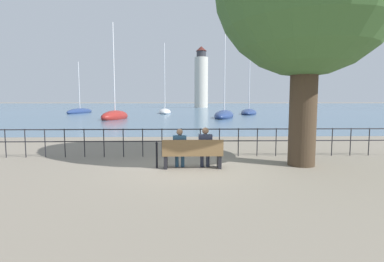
{
  "coord_description": "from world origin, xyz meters",
  "views": [
    {
      "loc": [
        -0.31,
        -9.06,
        2.05
      ],
      "look_at": [
        0.0,
        0.5,
        1.1
      ],
      "focal_mm": 28.0,
      "sensor_mm": 36.0,
      "label": 1
    }
  ],
  "objects_px": {
    "sailboat_0": "(224,115)",
    "sailboat_3": "(165,112)",
    "harbor_lighthouse": "(201,79)",
    "sailboat_2": "(249,112)",
    "sailboat_1": "(115,116)",
    "sailboat_5": "(80,112)",
    "seated_person_right": "(205,146)",
    "park_bench": "(193,154)",
    "closed_umbrella": "(157,153)",
    "seated_person_left": "(180,147)"
  },
  "relations": [
    {
      "from": "sailboat_0",
      "to": "sailboat_3",
      "type": "height_order",
      "value": "sailboat_3"
    },
    {
      "from": "sailboat_0",
      "to": "harbor_lighthouse",
      "type": "distance_m",
      "value": 60.87
    },
    {
      "from": "sailboat_3",
      "to": "sailboat_2",
      "type": "bearing_deg",
      "value": -18.07
    },
    {
      "from": "sailboat_1",
      "to": "sailboat_5",
      "type": "height_order",
      "value": "sailboat_1"
    },
    {
      "from": "sailboat_5",
      "to": "harbor_lighthouse",
      "type": "xyz_separation_m",
      "value": [
        23.88,
        45.27,
        8.84
      ]
    },
    {
      "from": "seated_person_right",
      "to": "sailboat_5",
      "type": "xyz_separation_m",
      "value": [
        -18.43,
        43.37,
        -0.4
      ]
    },
    {
      "from": "park_bench",
      "to": "harbor_lighthouse",
      "type": "height_order",
      "value": "harbor_lighthouse"
    },
    {
      "from": "sailboat_5",
      "to": "closed_umbrella",
      "type": "bearing_deg",
      "value": -59.77
    },
    {
      "from": "seated_person_right",
      "to": "sailboat_0",
      "type": "bearing_deg",
      "value": 80.89
    },
    {
      "from": "park_bench",
      "to": "sailboat_2",
      "type": "xyz_separation_m",
      "value": [
        10.35,
        38.69,
        -0.16
      ]
    },
    {
      "from": "seated_person_right",
      "to": "sailboat_1",
      "type": "bearing_deg",
      "value": 108.32
    },
    {
      "from": "sailboat_0",
      "to": "sailboat_5",
      "type": "distance_m",
      "value": 27.43
    },
    {
      "from": "park_bench",
      "to": "closed_umbrella",
      "type": "height_order",
      "value": "park_bench"
    },
    {
      "from": "sailboat_5",
      "to": "seated_person_left",
      "type": "bearing_deg",
      "value": -58.98
    },
    {
      "from": "seated_person_left",
      "to": "sailboat_5",
      "type": "distance_m",
      "value": 46.82
    },
    {
      "from": "seated_person_right",
      "to": "sailboat_2",
      "type": "bearing_deg",
      "value": 75.54
    },
    {
      "from": "closed_umbrella",
      "to": "sailboat_5",
      "type": "height_order",
      "value": "sailboat_5"
    },
    {
      "from": "sailboat_0",
      "to": "sailboat_5",
      "type": "bearing_deg",
      "value": 160.88
    },
    {
      "from": "seated_person_right",
      "to": "closed_umbrella",
      "type": "distance_m",
      "value": 1.51
    },
    {
      "from": "closed_umbrella",
      "to": "sailboat_1",
      "type": "height_order",
      "value": "sailboat_1"
    },
    {
      "from": "seated_person_right",
      "to": "sailboat_2",
      "type": "xyz_separation_m",
      "value": [
        9.96,
        38.61,
        -0.42
      ]
    },
    {
      "from": "seated_person_left",
      "to": "sailboat_1",
      "type": "bearing_deg",
      "value": 106.71
    },
    {
      "from": "sailboat_0",
      "to": "sailboat_2",
      "type": "relative_size",
      "value": 1.19
    },
    {
      "from": "closed_umbrella",
      "to": "sailboat_0",
      "type": "height_order",
      "value": "sailboat_0"
    },
    {
      "from": "seated_person_right",
      "to": "harbor_lighthouse",
      "type": "distance_m",
      "value": 89.21
    },
    {
      "from": "sailboat_3",
      "to": "harbor_lighthouse",
      "type": "bearing_deg",
      "value": 75.2
    },
    {
      "from": "sailboat_1",
      "to": "harbor_lighthouse",
      "type": "height_order",
      "value": "harbor_lighthouse"
    },
    {
      "from": "sailboat_3",
      "to": "harbor_lighthouse",
      "type": "distance_m",
      "value": 48.23
    },
    {
      "from": "sailboat_1",
      "to": "sailboat_3",
      "type": "xyz_separation_m",
      "value": [
        4.73,
        16.71,
        -0.07
      ]
    },
    {
      "from": "seated_person_left",
      "to": "sailboat_3",
      "type": "distance_m",
      "value": 42.21
    },
    {
      "from": "closed_umbrella",
      "to": "sailboat_1",
      "type": "distance_m",
      "value": 26.29
    },
    {
      "from": "seated_person_right",
      "to": "sailboat_2",
      "type": "distance_m",
      "value": 39.88
    },
    {
      "from": "park_bench",
      "to": "harbor_lighthouse",
      "type": "distance_m",
      "value": 89.33
    },
    {
      "from": "sailboat_3",
      "to": "sailboat_5",
      "type": "bearing_deg",
      "value": 171.41
    },
    {
      "from": "sailboat_5",
      "to": "harbor_lighthouse",
      "type": "relative_size",
      "value": 0.46
    },
    {
      "from": "park_bench",
      "to": "sailboat_0",
      "type": "xyz_separation_m",
      "value": [
        4.95,
        28.49,
        -0.13
      ]
    },
    {
      "from": "park_bench",
      "to": "sailboat_1",
      "type": "height_order",
      "value": "sailboat_1"
    },
    {
      "from": "sailboat_5",
      "to": "harbor_lighthouse",
      "type": "bearing_deg",
      "value": 71.07
    },
    {
      "from": "park_bench",
      "to": "sailboat_1",
      "type": "bearing_deg",
      "value": 107.47
    },
    {
      "from": "sailboat_1",
      "to": "sailboat_2",
      "type": "height_order",
      "value": "sailboat_1"
    },
    {
      "from": "sailboat_2",
      "to": "seated_person_left",
      "type": "bearing_deg",
      "value": -90.4
    },
    {
      "from": "sailboat_2",
      "to": "sailboat_3",
      "type": "relative_size",
      "value": 0.77
    },
    {
      "from": "seated_person_right",
      "to": "sailboat_0",
      "type": "distance_m",
      "value": 28.78
    },
    {
      "from": "seated_person_left",
      "to": "harbor_lighthouse",
      "type": "relative_size",
      "value": 0.06
    },
    {
      "from": "seated_person_left",
      "to": "sailboat_1",
      "type": "distance_m",
      "value": 26.52
    },
    {
      "from": "closed_umbrella",
      "to": "sailboat_0",
      "type": "bearing_deg",
      "value": 77.96
    },
    {
      "from": "closed_umbrella",
      "to": "sailboat_5",
      "type": "xyz_separation_m",
      "value": [
        -16.94,
        43.33,
        -0.19
      ]
    },
    {
      "from": "closed_umbrella",
      "to": "sailboat_1",
      "type": "xyz_separation_m",
      "value": [
        -6.92,
        25.36,
        -0.11
      ]
    },
    {
      "from": "park_bench",
      "to": "seated_person_right",
      "type": "relative_size",
      "value": 1.47
    },
    {
      "from": "park_bench",
      "to": "sailboat_5",
      "type": "distance_m",
      "value": 47.04
    }
  ]
}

